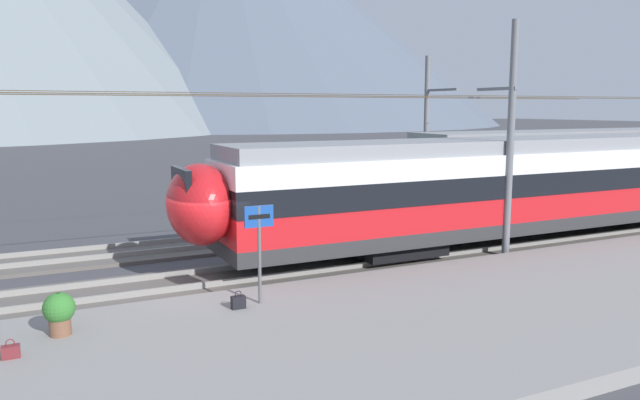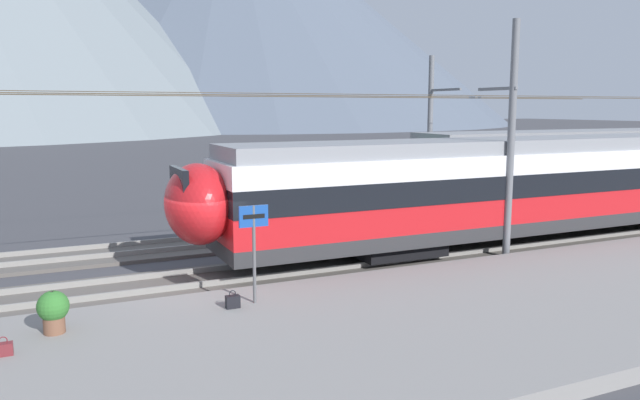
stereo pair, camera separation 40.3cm
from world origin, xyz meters
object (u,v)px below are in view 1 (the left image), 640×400
(train_near_platform, at_px, (586,179))
(handbag_beside_passenger, at_px, (11,351))
(platform_sign, at_px, (259,232))
(handbag_near_sign, at_px, (238,302))
(catenary_mast_mid, at_px, (508,138))
(catenary_mast_far_side, at_px, (428,133))
(potted_plant_platform_edge, at_px, (59,310))

(train_near_platform, distance_m, handbag_beside_passenger, 20.15)
(platform_sign, bearing_deg, handbag_near_sign, -165.61)
(catenary_mast_mid, height_order, catenary_mast_far_side, catenary_mast_mid)
(potted_plant_platform_edge, bearing_deg, catenary_mast_far_side, 31.31)
(catenary_mast_far_side, relative_size, platform_sign, 19.66)
(catenary_mast_mid, bearing_deg, potted_plant_platform_edge, -171.57)
(train_near_platform, xyz_separation_m, catenary_mast_far_side, (-2.76, 6.34, 1.56))
(handbag_beside_passenger, bearing_deg, platform_sign, 10.91)
(catenary_mast_mid, bearing_deg, train_near_platform, 14.63)
(catenary_mast_mid, bearing_deg, handbag_near_sign, -168.38)
(catenary_mast_mid, relative_size, handbag_near_sign, 108.32)
(handbag_near_sign, bearing_deg, train_near_platform, 12.68)
(handbag_near_sign, xyz_separation_m, potted_plant_platform_edge, (-3.77, -0.00, 0.36))
(catenary_mast_mid, bearing_deg, handbag_beside_passenger, -168.75)
(platform_sign, relative_size, potted_plant_platform_edge, 2.63)
(catenary_mast_mid, relative_size, catenary_mast_far_side, 1.00)
(handbag_beside_passenger, bearing_deg, train_near_platform, 12.16)
(catenary_mast_mid, xyz_separation_m, catenary_mast_far_side, (2.49, 7.71, -0.15))
(platform_sign, height_order, handbag_near_sign, platform_sign)
(catenary_mast_mid, relative_size, platform_sign, 19.66)
(train_near_platform, bearing_deg, handbag_beside_passenger, -167.84)
(catenary_mast_far_side, relative_size, potted_plant_platform_edge, 51.73)
(potted_plant_platform_edge, bearing_deg, platform_sign, 1.99)
(platform_sign, distance_m, handbag_beside_passenger, 5.57)
(platform_sign, xyz_separation_m, handbag_beside_passenger, (-5.24, -1.01, -1.58))
(catenary_mast_mid, distance_m, platform_sign, 9.51)
(handbag_beside_passenger, xyz_separation_m, potted_plant_platform_edge, (0.89, 0.86, 0.39))
(catenary_mast_mid, xyz_separation_m, handbag_near_sign, (-9.71, -2.00, -3.45))
(train_near_platform, distance_m, handbag_near_sign, 15.44)
(catenary_mast_far_side, height_order, potted_plant_platform_edge, catenary_mast_far_side)
(platform_sign, bearing_deg, handbag_beside_passenger, -169.09)
(train_near_platform, bearing_deg, catenary_mast_mid, -165.37)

